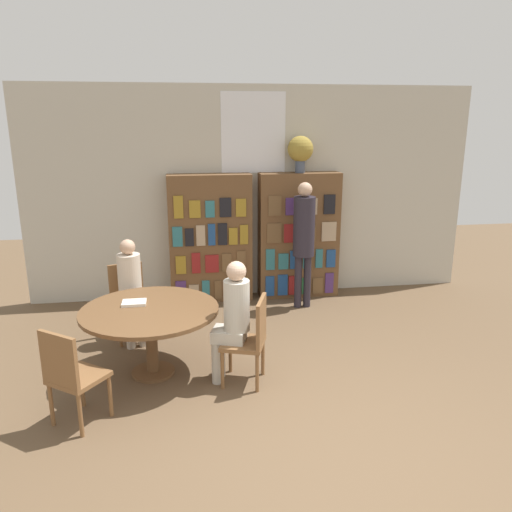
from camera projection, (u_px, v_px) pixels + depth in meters
The scene contains 13 objects.
ground_plane at pixel (325, 454), 3.90m from camera, with size 16.00×16.00×0.00m, color brown.
wall_back at pixel (253, 193), 7.17m from camera, with size 6.40×0.07×3.00m.
bookshelf_left at pixel (211, 239), 7.05m from camera, with size 1.16×0.34×1.81m.
bookshelf_right at pixel (299, 236), 7.23m from camera, with size 1.16×0.34×1.81m.
flower_vase at pixel (300, 150), 6.91m from camera, with size 0.36×0.36×0.51m.
reading_table at pixel (150, 318), 4.98m from camera, with size 1.38×1.38×0.71m.
chair_near_camera at pixel (71, 373), 4.14m from camera, with size 0.56×0.56×0.88m.
chair_left_side at pixel (129, 298), 5.91m from camera, with size 0.50×0.50×0.88m.
chair_far_side at pixel (251, 337), 4.84m from camera, with size 0.51×0.51×0.88m.
seated_reader_left at pixel (131, 286), 5.70m from camera, with size 0.35×0.40×1.23m.
seated_reader_right at pixel (232, 315), 4.82m from camera, with size 0.39×0.34×1.24m.
librarian_standing at pixel (304, 233), 6.71m from camera, with size 0.29×0.56×1.74m.
open_book_on_table at pixel (134, 303), 5.07m from camera, with size 0.24×0.18×0.03m.
Camera 1 is at (-1.04, -3.23, 2.53)m, focal length 35.00 mm.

